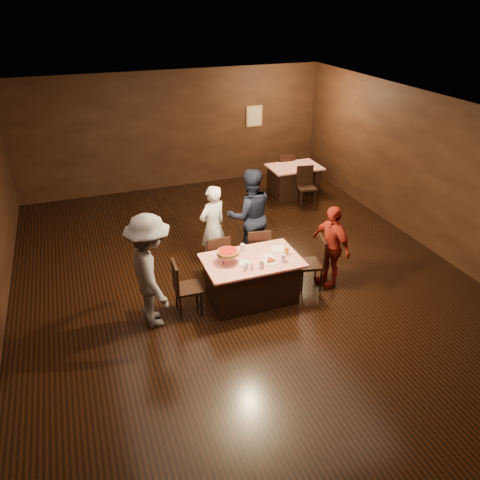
% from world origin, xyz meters
% --- Properties ---
extents(room, '(10.00, 10.04, 3.02)m').
position_xyz_m(room, '(0.00, 0.01, 2.14)').
color(room, black).
rests_on(room, ground).
extents(main_table, '(1.60, 1.00, 0.77)m').
position_xyz_m(main_table, '(-0.06, -0.62, 0.39)').
color(main_table, red).
rests_on(main_table, ground).
extents(back_table, '(1.30, 0.90, 0.77)m').
position_xyz_m(back_table, '(2.65, 3.32, 0.39)').
color(back_table, '#AC130B').
rests_on(back_table, ground).
extents(chair_far_left, '(0.44, 0.44, 0.95)m').
position_xyz_m(chair_far_left, '(-0.46, 0.13, 0.47)').
color(chair_far_left, black).
rests_on(chair_far_left, ground).
extents(chair_far_right, '(0.49, 0.49, 0.95)m').
position_xyz_m(chair_far_right, '(0.34, 0.13, 0.47)').
color(chair_far_right, black).
rests_on(chair_far_right, ground).
extents(chair_end_left, '(0.44, 0.44, 0.95)m').
position_xyz_m(chair_end_left, '(-1.16, -0.62, 0.47)').
color(chair_end_left, black).
rests_on(chair_end_left, ground).
extents(chair_end_right, '(0.50, 0.50, 0.95)m').
position_xyz_m(chair_end_right, '(1.04, -0.62, 0.47)').
color(chair_end_right, black).
rests_on(chair_end_right, ground).
extents(chair_back_near, '(0.48, 0.48, 0.95)m').
position_xyz_m(chair_back_near, '(2.65, 2.62, 0.47)').
color(chair_back_near, black).
rests_on(chair_back_near, ground).
extents(chair_back_far, '(0.44, 0.44, 0.95)m').
position_xyz_m(chair_back_far, '(2.65, 3.92, 0.47)').
color(chair_back_far, black).
rests_on(chair_back_far, ground).
extents(diner_white_jacket, '(0.70, 0.59, 1.62)m').
position_xyz_m(diner_white_jacket, '(-0.33, 0.67, 0.81)').
color(diner_white_jacket, silver).
rests_on(diner_white_jacket, ground).
extents(diner_navy_hoodie, '(0.95, 0.76, 1.85)m').
position_xyz_m(diner_navy_hoodie, '(0.40, 0.67, 0.93)').
color(diner_navy_hoodie, black).
rests_on(diner_navy_hoodie, ground).
extents(diner_grey_knit, '(0.79, 1.26, 1.87)m').
position_xyz_m(diner_grey_knit, '(-1.74, -0.69, 0.93)').
color(diner_grey_knit, slate).
rests_on(diner_grey_knit, ground).
extents(diner_red_shirt, '(0.55, 0.95, 1.51)m').
position_xyz_m(diner_red_shirt, '(1.41, -0.65, 0.76)').
color(diner_red_shirt, maroon).
rests_on(diner_red_shirt, ground).
extents(pizza_stand, '(0.38, 0.38, 0.22)m').
position_xyz_m(pizza_stand, '(-0.46, -0.57, 0.95)').
color(pizza_stand, black).
rests_on(pizza_stand, main_table).
extents(plate_with_slice, '(0.25, 0.25, 0.06)m').
position_xyz_m(plate_with_slice, '(0.19, -0.80, 0.80)').
color(plate_with_slice, white).
rests_on(plate_with_slice, main_table).
extents(plate_empty, '(0.25, 0.25, 0.01)m').
position_xyz_m(plate_empty, '(0.49, -0.47, 0.78)').
color(plate_empty, white).
rests_on(plate_empty, main_table).
extents(glass_front_left, '(0.08, 0.08, 0.14)m').
position_xyz_m(glass_front_left, '(-0.01, -0.92, 0.84)').
color(glass_front_left, silver).
rests_on(glass_front_left, main_table).
extents(glass_front_right, '(0.08, 0.08, 0.14)m').
position_xyz_m(glass_front_right, '(0.39, -0.87, 0.84)').
color(glass_front_right, silver).
rests_on(glass_front_right, main_table).
extents(glass_amber, '(0.08, 0.08, 0.14)m').
position_xyz_m(glass_amber, '(0.54, -0.67, 0.84)').
color(glass_amber, '#BF7F26').
rests_on(glass_amber, main_table).
extents(glass_back, '(0.08, 0.08, 0.14)m').
position_xyz_m(glass_back, '(-0.11, -0.32, 0.84)').
color(glass_back, silver).
rests_on(glass_back, main_table).
extents(condiments, '(0.17, 0.10, 0.09)m').
position_xyz_m(condiments, '(-0.24, -0.91, 0.82)').
color(condiments, silver).
rests_on(condiments, main_table).
extents(napkin_center, '(0.19, 0.19, 0.01)m').
position_xyz_m(napkin_center, '(0.24, -0.62, 0.77)').
color(napkin_center, white).
rests_on(napkin_center, main_table).
extents(napkin_left, '(0.21, 0.21, 0.01)m').
position_xyz_m(napkin_left, '(-0.21, -0.67, 0.77)').
color(napkin_left, white).
rests_on(napkin_left, main_table).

